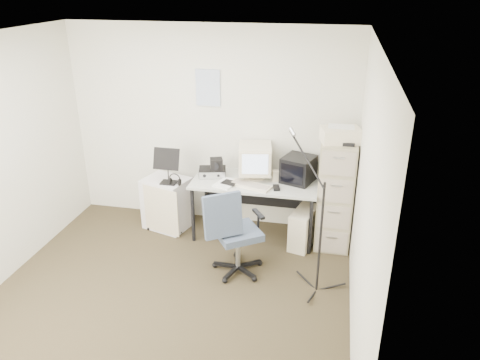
% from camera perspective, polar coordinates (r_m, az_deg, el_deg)
% --- Properties ---
extents(floor, '(3.60, 3.60, 0.01)m').
position_cam_1_polar(floor, '(4.91, -8.88, -14.17)').
color(floor, '#32291A').
rests_on(floor, ground).
extents(ceiling, '(3.60, 3.60, 0.01)m').
position_cam_1_polar(ceiling, '(3.93, -11.22, 16.18)').
color(ceiling, white).
rests_on(ceiling, ground).
extents(wall_back, '(3.60, 0.02, 2.50)m').
position_cam_1_polar(wall_back, '(5.86, -3.57, 6.39)').
color(wall_back, silver).
rests_on(wall_back, ground).
extents(wall_front, '(3.60, 0.02, 2.50)m').
position_cam_1_polar(wall_front, '(2.91, -23.15, -15.01)').
color(wall_front, silver).
rests_on(wall_front, ground).
extents(wall_right, '(0.02, 3.60, 2.50)m').
position_cam_1_polar(wall_right, '(4.00, 14.90, -2.86)').
color(wall_right, silver).
rests_on(wall_right, ground).
extents(wall_calendar, '(0.30, 0.02, 0.44)m').
position_cam_1_polar(wall_calendar, '(5.73, -3.92, 11.15)').
color(wall_calendar, white).
rests_on(wall_calendar, wall_back).
extents(filing_cabinet, '(0.40, 0.60, 1.30)m').
position_cam_1_polar(filing_cabinet, '(5.58, 11.55, -1.57)').
color(filing_cabinet, tan).
rests_on(filing_cabinet, floor).
extents(printer, '(0.47, 0.38, 0.16)m').
position_cam_1_polar(printer, '(5.26, 12.17, 5.37)').
color(printer, beige).
rests_on(printer, filing_cabinet).
extents(desk, '(1.50, 0.70, 0.73)m').
position_cam_1_polar(desk, '(5.75, 1.81, -3.47)').
color(desk, beige).
rests_on(desk, floor).
extents(crt_monitor, '(0.44, 0.46, 0.42)m').
position_cam_1_polar(crt_monitor, '(5.61, 1.85, 2.25)').
color(crt_monitor, beige).
rests_on(crt_monitor, desk).
extents(crt_tv, '(0.44, 0.45, 0.31)m').
position_cam_1_polar(crt_tv, '(5.57, 7.13, 1.32)').
color(crt_tv, black).
rests_on(crt_tv, desk).
extents(desk_speaker, '(0.09, 0.09, 0.13)m').
position_cam_1_polar(desk_speaker, '(5.59, 4.33, 0.52)').
color(desk_speaker, beige).
rests_on(desk_speaker, desk).
extents(keyboard, '(0.52, 0.32, 0.03)m').
position_cam_1_polar(keyboard, '(5.44, 1.27, -0.68)').
color(keyboard, beige).
rests_on(keyboard, desk).
extents(mouse, '(0.10, 0.13, 0.04)m').
position_cam_1_polar(mouse, '(5.39, 4.45, -0.95)').
color(mouse, black).
rests_on(mouse, desk).
extents(radio_receiver, '(0.37, 0.30, 0.09)m').
position_cam_1_polar(radio_receiver, '(5.74, -3.38, 0.99)').
color(radio_receiver, black).
rests_on(radio_receiver, desk).
extents(radio_speaker, '(0.18, 0.18, 0.14)m').
position_cam_1_polar(radio_speaker, '(5.66, -2.89, 1.94)').
color(radio_speaker, black).
rests_on(radio_speaker, radio_receiver).
extents(papers, '(0.29, 0.34, 0.02)m').
position_cam_1_polar(papers, '(5.51, -1.70, -0.42)').
color(papers, white).
rests_on(papers, desk).
extents(pc_tower, '(0.34, 0.53, 0.46)m').
position_cam_1_polar(pc_tower, '(5.65, 7.75, -5.78)').
color(pc_tower, beige).
rests_on(pc_tower, floor).
extents(office_chair, '(0.79, 0.79, 0.99)m').
position_cam_1_polar(office_chair, '(4.99, -0.26, -6.29)').
color(office_chair, '#3D414D').
rests_on(office_chair, floor).
extents(side_cart, '(0.63, 0.56, 0.66)m').
position_cam_1_polar(side_cart, '(6.03, -8.87, -2.79)').
color(side_cart, silver).
rests_on(side_cart, floor).
extents(music_stand, '(0.32, 0.18, 0.47)m').
position_cam_1_polar(music_stand, '(5.69, -8.81, 1.76)').
color(music_stand, black).
rests_on(music_stand, side_cart).
extents(headphones, '(0.17, 0.17, 0.03)m').
position_cam_1_polar(headphones, '(5.70, -7.95, -0.13)').
color(headphones, black).
rests_on(headphones, side_cart).
extents(mic_stand, '(0.03, 0.03, 1.59)m').
position_cam_1_polar(mic_stand, '(4.62, 9.93, -5.05)').
color(mic_stand, black).
rests_on(mic_stand, floor).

